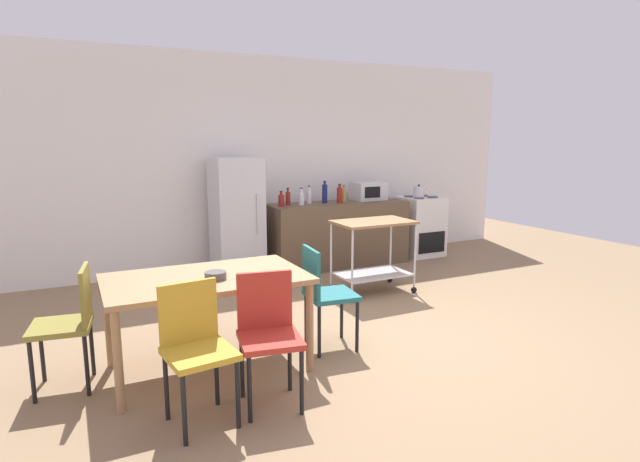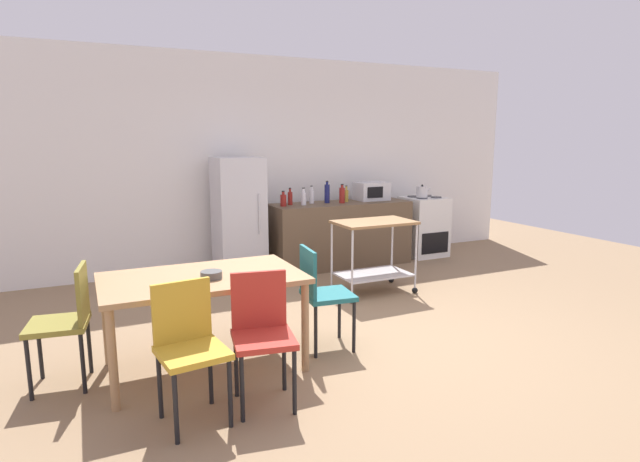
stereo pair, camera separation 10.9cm
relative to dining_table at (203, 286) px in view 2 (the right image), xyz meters
The scene contains 21 objects.
ground_plane 1.74m from the dining_table, ahead, with size 12.00×12.00×0.00m, color #8C7051.
back_wall 3.57m from the dining_table, 62.64° to the left, with size 8.40×0.12×2.90m, color white.
kitchen_counter 3.54m from the dining_table, 44.94° to the left, with size 2.00×0.64×0.90m, color brown.
dining_table is the anchor object (origin of this frame).
chair_olive 0.97m from the dining_table, behind, with size 0.45×0.45×0.89m.
chair_red 0.74m from the dining_table, 70.59° to the right, with size 0.46×0.46×0.89m.
chair_mustard 0.76m from the dining_table, 109.53° to the right, with size 0.45×0.45×0.89m.
chair_teal 1.00m from the dining_table, ahead, with size 0.44×0.44×0.89m.
stove_oven 4.69m from the dining_table, 32.48° to the left, with size 0.60×0.61×0.92m.
refrigerator 2.80m from the dining_table, 67.93° to the left, with size 0.60×0.63×1.55m.
kitchen_cart 2.53m from the dining_table, 27.44° to the left, with size 0.91×0.57×0.85m.
bottle_wine 2.98m from the dining_table, 56.60° to the left, with size 0.08×0.08×0.20m.
bottle_olive_oil 3.14m from the dining_table, 55.48° to the left, with size 0.06×0.06×0.23m.
bottle_vinegar 3.16m from the dining_table, 52.13° to the left, with size 0.07×0.07×0.23m.
bottle_soy_sauce 3.35m from the dining_table, 51.02° to the left, with size 0.07×0.07×0.25m.
bottle_sesame_oil 3.46m from the dining_table, 47.74° to the left, with size 0.07×0.07×0.31m.
bottle_soda 3.51m from the dining_table, 44.43° to the left, with size 0.08×0.08×0.26m.
bottle_sparkling_water 3.69m from the dining_table, 44.32° to the left, with size 0.06×0.06×0.23m.
microwave 4.01m from the dining_table, 40.20° to the left, with size 0.46×0.35×0.26m.
fruit_bowl 0.16m from the dining_table, 68.85° to the right, with size 0.16×0.16×0.06m, color #4C4C4C.
kettle 4.54m from the dining_table, 32.23° to the left, with size 0.24×0.17×0.19m.
Camera 2 is at (-2.41, -3.71, 1.78)m, focal length 28.67 mm.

